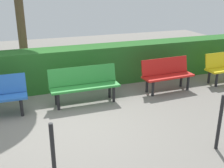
{
  "coord_description": "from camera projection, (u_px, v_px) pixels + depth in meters",
  "views": [
    {
      "loc": [
        0.7,
        5.11,
        2.69
      ],
      "look_at": [
        -1.33,
        -0.42,
        0.55
      ],
      "focal_mm": 44.14,
      "sensor_mm": 36.0,
      "label": 1
    }
  ],
  "objects": [
    {
      "name": "hedge_row",
      "position": [
        78.0,
        67.0,
        7.59
      ],
      "size": [
        15.27,
        0.72,
        1.08
      ],
      "primitive_type": "cube",
      "color": "#266023",
      "rests_on": "ground_plane"
    },
    {
      "name": "railing_post_mid",
      "position": [
        220.0,
        123.0,
        4.62
      ],
      "size": [
        0.06,
        0.06,
        1.0
      ],
      "primitive_type": "cylinder",
      "color": "black",
      "rests_on": "ground_plane"
    },
    {
      "name": "bench_red",
      "position": [
        167.0,
        73.0,
        7.27
      ],
      "size": [
        1.41,
        0.53,
        0.86
      ],
      "rotation": [
        0.0,
        0.0,
        0.05
      ],
      "color": "red",
      "rests_on": "ground_plane"
    },
    {
      "name": "railing_post_far",
      "position": [
        53.0,
        156.0,
        3.72
      ],
      "size": [
        0.06,
        0.06,
        1.0
      ],
      "primitive_type": "cylinder",
      "color": "black",
      "rests_on": "ground_plane"
    },
    {
      "name": "bench_green",
      "position": [
        84.0,
        83.0,
        6.51
      ],
      "size": [
        1.64,
        0.47,
        0.86
      ],
      "rotation": [
        0.0,
        0.0,
        -0.0
      ],
      "color": "#2D8C38",
      "rests_on": "ground_plane"
    },
    {
      "name": "ground_plane",
      "position": [
        59.0,
        123.0,
        5.65
      ],
      "size": [
        19.27,
        19.27,
        0.0
      ],
      "primitive_type": "plane",
      "color": "gray"
    }
  ]
}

